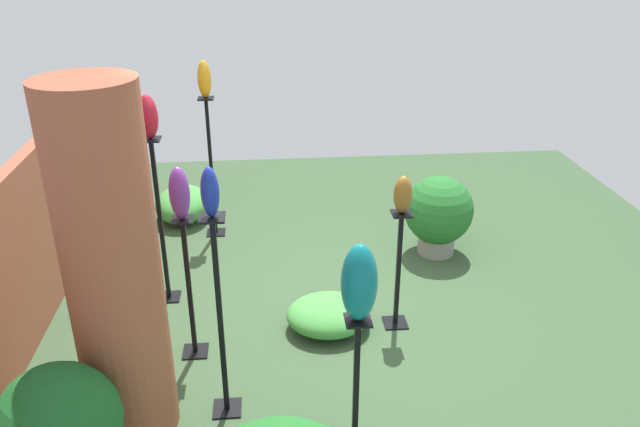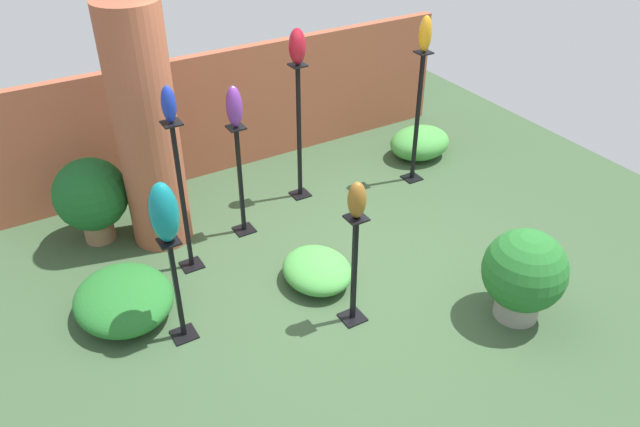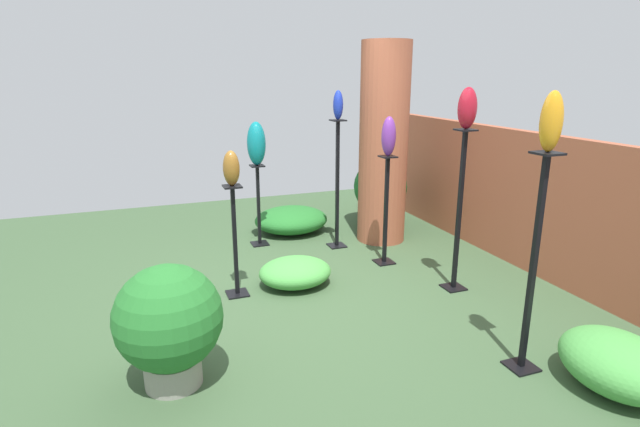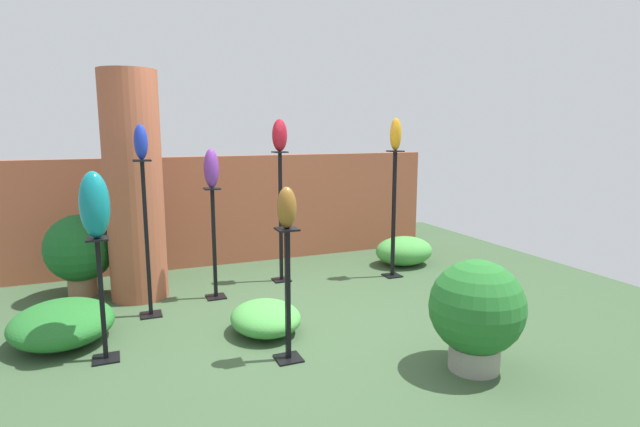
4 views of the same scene
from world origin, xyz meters
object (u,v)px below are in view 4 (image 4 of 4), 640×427
(pedestal_cobalt, at_px, (147,245))
(pedestal_bronze, at_px, (288,301))
(pedestal_teal, at_px, (102,306))
(potted_plant_near_pillar, at_px, (477,311))
(art_vase_teal, at_px, (95,205))
(pedestal_violet, at_px, (214,248))
(brick_pillar, at_px, (134,187))
(art_vase_violet, at_px, (211,168))
(pedestal_amber, at_px, (394,219))
(potted_plant_back_center, at_px, (80,250))
(art_vase_cobalt, at_px, (141,142))
(pedestal_ruby, at_px, (281,222))
(art_vase_amber, at_px, (396,134))
(art_vase_ruby, at_px, (280,135))
(art_vase_bronze, at_px, (287,208))

(pedestal_cobalt, distance_m, pedestal_bronze, 1.70)
(pedestal_teal, distance_m, potted_plant_near_pillar, 2.85)
(art_vase_teal, bearing_deg, pedestal_cobalt, 65.16)
(pedestal_violet, bearing_deg, brick_pillar, 155.65)
(brick_pillar, distance_m, art_vase_violet, 0.84)
(pedestal_amber, bearing_deg, potted_plant_back_center, 169.35)
(art_vase_cobalt, distance_m, potted_plant_near_pillar, 3.25)
(pedestal_violet, height_order, potted_plant_near_pillar, pedestal_violet)
(potted_plant_back_center, bearing_deg, pedestal_violet, -24.96)
(pedestal_cobalt, bearing_deg, brick_pillar, 95.62)
(brick_pillar, bearing_deg, art_vase_violet, -24.35)
(pedestal_ruby, distance_m, pedestal_violet, 0.92)
(pedestal_violet, distance_m, art_vase_violet, 0.85)
(art_vase_amber, bearing_deg, potted_plant_back_center, 169.35)
(art_vase_violet, height_order, potted_plant_near_pillar, art_vase_violet)
(art_vase_amber, distance_m, potted_plant_back_center, 3.75)
(pedestal_bronze, distance_m, potted_plant_near_pillar, 1.42)
(pedestal_ruby, bearing_deg, art_vase_teal, -142.98)
(art_vase_violet, relative_size, potted_plant_near_pillar, 0.48)
(art_vase_amber, bearing_deg, brick_pillar, 172.61)
(pedestal_violet, relative_size, art_vase_ruby, 3.24)
(art_vase_bronze, bearing_deg, art_vase_violet, 98.30)
(art_vase_violet, bearing_deg, pedestal_violet, -90.00)
(art_vase_violet, xyz_separation_m, potted_plant_back_center, (-1.32, 0.62, -0.88))
(pedestal_bronze, bearing_deg, brick_pillar, 116.13)
(pedestal_violet, bearing_deg, potted_plant_near_pillar, -57.81)
(art_vase_bronze, relative_size, potted_plant_back_center, 0.35)
(art_vase_ruby, relative_size, potted_plant_near_pillar, 0.43)
(pedestal_amber, distance_m, art_vase_cobalt, 3.01)
(pedestal_cobalt, distance_m, potted_plant_back_center, 1.12)
(pedestal_amber, bearing_deg, art_vase_bronze, -139.36)
(art_vase_ruby, relative_size, art_vase_bronze, 1.17)
(pedestal_amber, height_order, potted_plant_near_pillar, pedestal_amber)
(pedestal_violet, relative_size, pedestal_bronze, 1.13)
(pedestal_cobalt, xyz_separation_m, art_vase_amber, (2.85, 0.24, 1.03))
(pedestal_amber, relative_size, potted_plant_back_center, 1.73)
(pedestal_cobalt, relative_size, art_vase_violet, 3.72)
(pedestal_teal, xyz_separation_m, art_vase_teal, (0.00, 0.00, 0.79))
(pedestal_amber, height_order, art_vase_ruby, art_vase_ruby)
(art_vase_bronze, bearing_deg, pedestal_ruby, 73.32)
(art_vase_ruby, bearing_deg, brick_pillar, 179.16)
(brick_pillar, height_order, art_vase_ruby, brick_pillar)
(pedestal_ruby, height_order, art_vase_cobalt, art_vase_cobalt)
(brick_pillar, relative_size, potted_plant_back_center, 2.67)
(brick_pillar, bearing_deg, pedestal_teal, -102.79)
(pedestal_teal, relative_size, art_vase_ruby, 2.67)
(art_vase_cobalt, bearing_deg, pedestal_violet, 22.42)
(pedestal_cobalt, bearing_deg, pedestal_violet, 22.42)
(art_vase_violet, bearing_deg, pedestal_bronze, -81.70)
(pedestal_ruby, relative_size, art_vase_bronze, 4.90)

